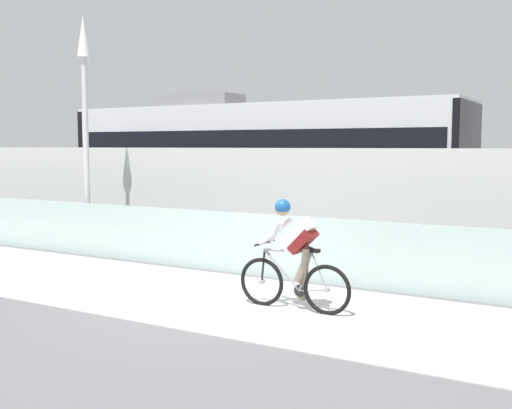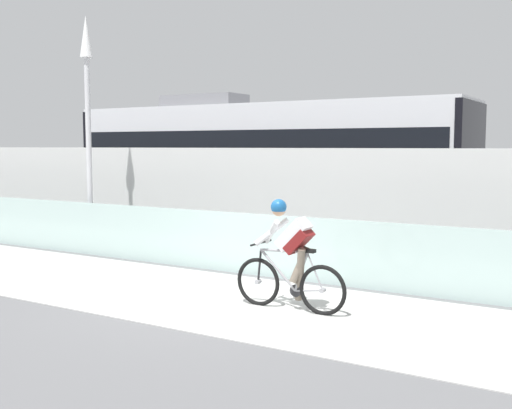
{
  "view_description": "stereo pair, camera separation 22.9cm",
  "coord_description": "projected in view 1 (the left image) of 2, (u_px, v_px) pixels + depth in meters",
  "views": [
    {
      "loc": [
        5.29,
        -7.87,
        2.38
      ],
      "look_at": [
        -0.57,
        2.35,
        1.25
      ],
      "focal_mm": 43.39,
      "sensor_mm": 36.0,
      "label": 1
    },
    {
      "loc": [
        5.49,
        -7.75,
        2.38
      ],
      "look_at": [
        -0.57,
        2.35,
        1.25
      ],
      "focal_mm": 43.39,
      "sensor_mm": 36.0,
      "label": 2
    }
  ],
  "objects": [
    {
      "name": "lamp_post_antenna",
      "position": [
        85.0,
        104.0,
        13.55
      ],
      "size": [
        0.28,
        0.28,
        5.2
      ],
      "color": "gray",
      "rests_on": "ground"
    },
    {
      "name": "cyclist_on_bike",
      "position": [
        294.0,
        257.0,
        8.87
      ],
      "size": [
        1.77,
        0.58,
        1.61
      ],
      "color": "black",
      "rests_on": "ground"
    },
    {
      "name": "concrete_barrier_wall",
      "position": [
        311.0,
        205.0,
        12.68
      ],
      "size": [
        32.0,
        0.36,
        2.32
      ],
      "primitive_type": "cube",
      "color": "silver",
      "rests_on": "ground"
    },
    {
      "name": "bike_path_deck",
      "position": [
        213.0,
        298.0,
        9.64
      ],
      "size": [
        32.0,
        3.2,
        0.01
      ],
      "primitive_type": "cube",
      "color": "beige",
      "rests_on": "ground"
    },
    {
      "name": "tram",
      "position": [
        259.0,
        163.0,
        16.88
      ],
      "size": [
        11.06,
        2.54,
        3.81
      ],
      "color": "silver",
      "rests_on": "ground"
    },
    {
      "name": "tram_rail_far",
      "position": [
        374.0,
        236.0,
        16.18
      ],
      "size": [
        32.0,
        0.08,
        0.01
      ],
      "primitive_type": "cube",
      "color": "#595654",
      "rests_on": "ground"
    },
    {
      "name": "tram_rail_near",
      "position": [
        354.0,
        244.0,
        14.94
      ],
      "size": [
        32.0,
        0.08,
        0.01
      ],
      "primitive_type": "cube",
      "color": "#595654",
      "rests_on": "ground"
    },
    {
      "name": "glass_parapet",
      "position": [
        269.0,
        246.0,
        11.18
      ],
      "size": [
        32.0,
        0.05,
        1.14
      ],
      "primitive_type": "cube",
      "color": "#ADC6C1",
      "rests_on": "ground"
    },
    {
      "name": "ground_plane",
      "position": [
        213.0,
        298.0,
        9.64
      ],
      "size": [
        200.0,
        200.0,
        0.0
      ],
      "primitive_type": "plane",
      "color": "slate"
    }
  ]
}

